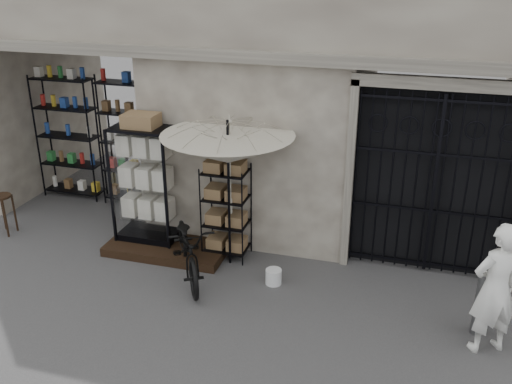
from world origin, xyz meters
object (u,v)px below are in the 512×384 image
(white_bucket, at_px, (274,277))
(bicycle, at_px, (190,276))
(wire_rack, at_px, (226,213))
(steel_bollard, at_px, (481,303))
(display_cabinet, at_px, (146,190))
(shopkeeper, at_px, (484,348))
(market_umbrella, at_px, (228,141))
(wooden_stool, at_px, (4,213))

(white_bucket, xyz_separation_m, bicycle, (-1.31, -0.15, -0.12))
(white_bucket, bearing_deg, bicycle, -173.43)
(wire_rack, height_order, steel_bollard, wire_rack)
(display_cabinet, xyz_separation_m, white_bucket, (2.36, -0.63, -0.91))
(display_cabinet, bearing_deg, shopkeeper, -26.94)
(steel_bollard, bearing_deg, market_umbrella, 167.23)
(shopkeeper, bearing_deg, wire_rack, -48.21)
(display_cabinet, xyz_separation_m, market_umbrella, (1.52, -0.21, 1.04))
(wire_rack, relative_size, bicycle, 0.84)
(white_bucket, distance_m, steel_bollard, 2.94)
(display_cabinet, relative_size, steel_bollard, 2.29)
(wire_rack, height_order, wooden_stool, wire_rack)
(display_cabinet, distance_m, bicycle, 1.66)
(display_cabinet, relative_size, wooden_stool, 2.89)
(steel_bollard, bearing_deg, wooden_stool, 174.69)
(wire_rack, bearing_deg, wooden_stool, 162.36)
(market_umbrella, xyz_separation_m, wooden_stool, (-4.19, -0.11, -1.68))
(bicycle, bearing_deg, market_umbrella, 19.73)
(wire_rack, bearing_deg, shopkeeper, -41.52)
(display_cabinet, relative_size, shopkeeper, 1.20)
(wire_rack, xyz_separation_m, market_umbrella, (0.13, -0.22, 1.29))
(white_bucket, distance_m, wooden_stool, 5.04)
(display_cabinet, distance_m, wooden_stool, 2.77)
(market_umbrella, relative_size, wooden_stool, 3.92)
(wire_rack, bearing_deg, bicycle, -136.12)
(market_umbrella, relative_size, white_bucket, 11.66)
(white_bucket, xyz_separation_m, steel_bollard, (2.89, -0.43, 0.34))
(market_umbrella, relative_size, shopkeeper, 1.63)
(bicycle, bearing_deg, wire_rack, 35.73)
(wooden_stool, distance_m, shopkeeper, 8.07)
(wooden_stool, bearing_deg, shopkeeper, -7.47)
(bicycle, relative_size, wooden_stool, 2.57)
(market_umbrella, distance_m, steel_bollard, 4.14)
(bicycle, distance_m, wooden_stool, 3.77)
(shopkeeper, bearing_deg, market_umbrella, -45.83)
(wire_rack, relative_size, wooden_stool, 2.16)
(wire_rack, bearing_deg, steel_bollard, -37.67)
(bicycle, distance_m, shopkeeper, 4.32)
(wire_rack, distance_m, market_umbrella, 1.32)
(white_bucket, relative_size, steel_bollard, 0.27)
(wire_rack, distance_m, wooden_stool, 4.10)
(display_cabinet, distance_m, steel_bollard, 5.38)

